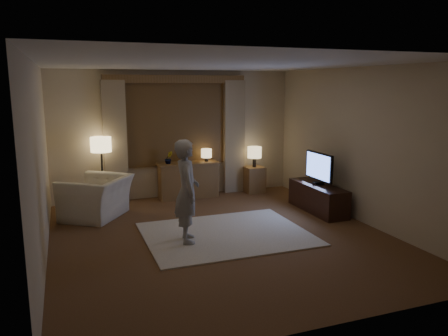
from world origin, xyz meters
name	(u,v)px	position (x,y,z in m)	size (l,w,h in m)	color
room	(211,147)	(0.00, 0.50, 1.33)	(5.04, 5.54, 2.64)	brown
rug	(226,234)	(0.10, 0.07, 0.01)	(2.50, 2.00, 0.02)	#F0E3CA
sideboard	(188,181)	(0.17, 2.50, 0.35)	(1.20, 0.40, 0.70)	brown
picture_frame	(188,160)	(0.17, 2.50, 0.80)	(0.16, 0.02, 0.20)	brown
plant	(169,158)	(-0.23, 2.50, 0.85)	(0.17, 0.13, 0.30)	#999999
table_lamp_sideboard	(206,154)	(0.57, 2.50, 0.90)	(0.22, 0.22, 0.30)	black
floor_lamp	(101,148)	(-1.53, 2.49, 1.12)	(0.39, 0.39, 1.33)	black
armchair	(97,197)	(-1.71, 1.72, 0.36)	(1.11, 0.97, 0.72)	beige
side_table	(254,180)	(1.64, 2.45, 0.28)	(0.40, 0.40, 0.56)	brown
table_lamp_side	(254,153)	(1.64, 2.45, 0.87)	(0.30, 0.30, 0.44)	black
tv_stand	(318,198)	(2.15, 0.70, 0.25)	(0.45, 1.40, 0.50)	black
tv	(319,167)	(2.15, 0.70, 0.83)	(0.20, 0.83, 0.60)	black
person	(187,191)	(-0.55, -0.04, 0.78)	(0.55, 0.36, 1.52)	#AEA9A0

